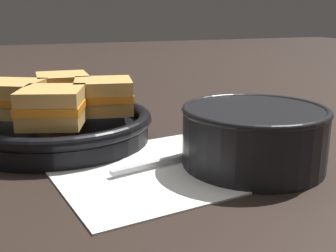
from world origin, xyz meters
name	(u,v)px	position (x,y,z in m)	size (l,w,h in m)	color
ground_plane	(147,153)	(0.00, 0.00, 0.00)	(4.00, 4.00, 0.00)	black
napkin	(165,167)	(0.00, -0.06, 0.00)	(0.28, 0.24, 0.00)	white
soup_bowl	(254,133)	(0.10, -0.09, 0.04)	(0.17, 0.17, 0.07)	black
spoon	(192,154)	(0.04, -0.05, 0.01)	(0.16, 0.05, 0.01)	silver
skillet	(60,127)	(-0.10, 0.09, 0.02)	(0.26, 0.35, 0.04)	black
sandwich_near_left	(63,89)	(-0.08, 0.15, 0.07)	(0.08, 0.08, 0.05)	tan
sandwich_near_right	(12,98)	(-0.16, 0.11, 0.07)	(0.11, 0.11, 0.05)	tan
sandwich_far_left	(52,107)	(-0.11, 0.03, 0.07)	(0.10, 0.10, 0.05)	tan
sandwich_far_right	(103,96)	(-0.04, 0.08, 0.07)	(0.09, 0.09, 0.05)	tan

